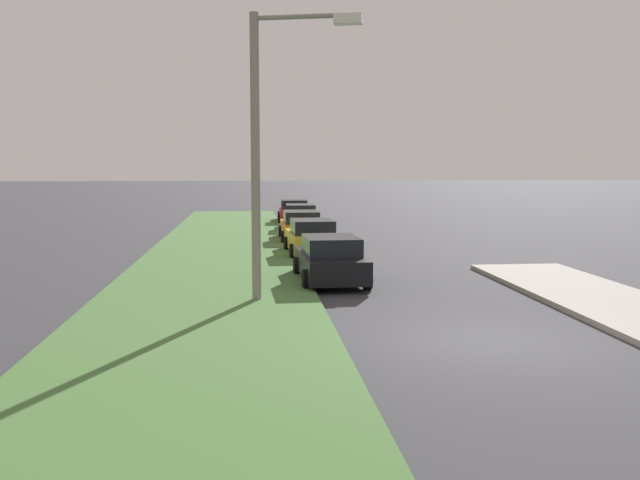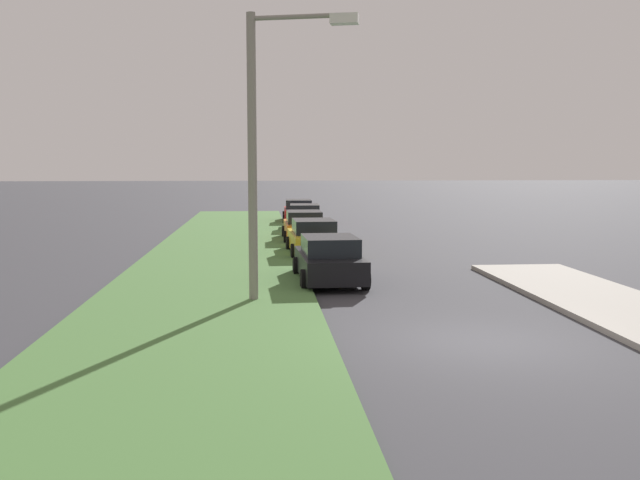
{
  "view_description": "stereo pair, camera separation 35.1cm",
  "coord_description": "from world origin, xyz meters",
  "px_view_note": "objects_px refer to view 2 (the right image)",
  "views": [
    {
      "loc": [
        -13.67,
        4.87,
        3.65
      ],
      "look_at": [
        10.04,
        2.46,
        1.07
      ],
      "focal_mm": 39.05,
      "sensor_mm": 36.0,
      "label": 1
    },
    {
      "loc": [
        -13.71,
        4.52,
        3.65
      ],
      "look_at": [
        10.04,
        2.46,
        1.07
      ],
      "focal_mm": 39.05,
      "sensor_mm": 36.0,
      "label": 2
    }
  ],
  "objects_px": {
    "parked_car_black": "(329,260)",
    "parked_car_white": "(304,218)",
    "parked_car_red": "(299,211)",
    "parked_car_yellow": "(313,238)",
    "parked_car_orange": "(304,227)",
    "streetlight": "(265,136)"
  },
  "relations": [
    {
      "from": "parked_car_black",
      "to": "parked_car_white",
      "type": "distance_m",
      "value": 17.53
    },
    {
      "from": "parked_car_black",
      "to": "parked_car_red",
      "type": "distance_m",
      "value": 22.83
    },
    {
      "from": "parked_car_yellow",
      "to": "parked_car_white",
      "type": "distance_m",
      "value": 10.9
    },
    {
      "from": "parked_car_black",
      "to": "parked_car_white",
      "type": "height_order",
      "value": "same"
    },
    {
      "from": "parked_car_orange",
      "to": "parked_car_white",
      "type": "bearing_deg",
      "value": -3.74
    },
    {
      "from": "streetlight",
      "to": "parked_car_red",
      "type": "bearing_deg",
      "value": -5.05
    },
    {
      "from": "parked_car_black",
      "to": "parked_car_orange",
      "type": "xyz_separation_m",
      "value": [
        11.9,
        0.03,
        0.0
      ]
    },
    {
      "from": "parked_car_white",
      "to": "streetlight",
      "type": "distance_m",
      "value": 21.07
    },
    {
      "from": "parked_car_red",
      "to": "parked_car_orange",
      "type": "bearing_deg",
      "value": 179.86
    },
    {
      "from": "parked_car_white",
      "to": "streetlight",
      "type": "xyz_separation_m",
      "value": [
        -20.62,
        2.33,
        3.67
      ]
    },
    {
      "from": "parked_car_black",
      "to": "parked_car_yellow",
      "type": "height_order",
      "value": "same"
    },
    {
      "from": "parked_car_yellow",
      "to": "parked_car_white",
      "type": "height_order",
      "value": "same"
    },
    {
      "from": "parked_car_orange",
      "to": "streetlight",
      "type": "bearing_deg",
      "value": 172.89
    },
    {
      "from": "parked_car_black",
      "to": "parked_car_red",
      "type": "height_order",
      "value": "same"
    },
    {
      "from": "parked_car_black",
      "to": "parked_car_yellow",
      "type": "xyz_separation_m",
      "value": [
        6.62,
        -0.02,
        0.0
      ]
    },
    {
      "from": "parked_car_black",
      "to": "parked_car_orange",
      "type": "distance_m",
      "value": 11.9
    },
    {
      "from": "parked_car_yellow",
      "to": "parked_car_orange",
      "type": "bearing_deg",
      "value": -1.17
    },
    {
      "from": "parked_car_red",
      "to": "parked_car_black",
      "type": "bearing_deg",
      "value": -179.09
    },
    {
      "from": "parked_car_black",
      "to": "parked_car_yellow",
      "type": "bearing_deg",
      "value": -2.02
    },
    {
      "from": "parked_car_black",
      "to": "parked_car_orange",
      "type": "bearing_deg",
      "value": -1.7
    },
    {
      "from": "parked_car_orange",
      "to": "parked_car_black",
      "type": "bearing_deg",
      "value": -179.58
    },
    {
      "from": "parked_car_black",
      "to": "parked_car_red",
      "type": "bearing_deg",
      "value": -2.67
    }
  ]
}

